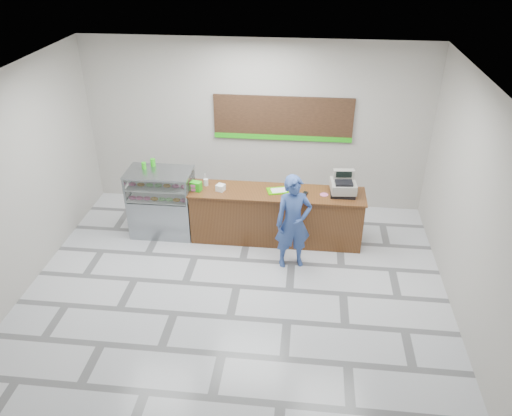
# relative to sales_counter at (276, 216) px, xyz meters

# --- Properties ---
(floor) EXTENTS (7.00, 7.00, 0.00)m
(floor) POSITION_rel_sales_counter_xyz_m (-0.55, -1.55, -0.52)
(floor) COLOR silver
(floor) RESTS_ON ground
(back_wall) EXTENTS (7.00, 0.00, 7.00)m
(back_wall) POSITION_rel_sales_counter_xyz_m (-0.55, 1.45, 1.23)
(back_wall) COLOR #B4AEA5
(back_wall) RESTS_ON floor
(ceiling) EXTENTS (7.00, 7.00, 0.00)m
(ceiling) POSITION_rel_sales_counter_xyz_m (-0.55, -1.55, 2.98)
(ceiling) COLOR silver
(ceiling) RESTS_ON back_wall
(sales_counter) EXTENTS (3.26, 0.76, 1.03)m
(sales_counter) POSITION_rel_sales_counter_xyz_m (0.00, 0.00, 0.00)
(sales_counter) COLOR brown
(sales_counter) RESTS_ON floor
(display_case) EXTENTS (1.22, 0.72, 1.33)m
(display_case) POSITION_rel_sales_counter_xyz_m (-2.22, -0.00, 0.16)
(display_case) COLOR gray
(display_case) RESTS_ON floor
(menu_board) EXTENTS (2.80, 0.06, 0.90)m
(menu_board) POSITION_rel_sales_counter_xyz_m (-0.00, 1.41, 1.42)
(menu_board) COLOR black
(menu_board) RESTS_ON back_wall
(cash_register) EXTENTS (0.49, 0.51, 0.42)m
(cash_register) POSITION_rel_sales_counter_xyz_m (1.20, 0.07, 0.67)
(cash_register) COLOR black
(cash_register) RESTS_ON sales_counter
(card_terminal) EXTENTS (0.12, 0.17, 0.04)m
(card_terminal) POSITION_rel_sales_counter_xyz_m (0.52, -0.06, 0.53)
(card_terminal) COLOR black
(card_terminal) RESTS_ON sales_counter
(serving_tray) EXTENTS (0.44, 0.36, 0.02)m
(serving_tray) POSITION_rel_sales_counter_xyz_m (0.01, 0.03, 0.52)
(serving_tray) COLOR #41BB00
(serving_tray) RESTS_ON sales_counter
(napkin_box) EXTENTS (0.18, 0.18, 0.12)m
(napkin_box) POSITION_rel_sales_counter_xyz_m (-1.04, -0.06, 0.57)
(napkin_box) COLOR white
(napkin_box) RESTS_ON sales_counter
(straw_cup) EXTENTS (0.09, 0.09, 0.13)m
(straw_cup) POSITION_rel_sales_counter_xyz_m (-1.36, 0.12, 0.58)
(straw_cup) COLOR silver
(straw_cup) RESTS_ON sales_counter
(promo_box) EXTENTS (0.23, 0.18, 0.18)m
(promo_box) POSITION_rel_sales_counter_xyz_m (-1.50, -0.10, 0.60)
(promo_box) COLOR green
(promo_box) RESTS_ON sales_counter
(donut_decal) EXTENTS (0.15, 0.15, 0.00)m
(donut_decal) POSITION_rel_sales_counter_xyz_m (0.87, -0.02, 0.52)
(donut_decal) COLOR #D15F93
(donut_decal) RESTS_ON sales_counter
(green_cup_left) EXTENTS (0.08, 0.08, 0.13)m
(green_cup_left) POSITION_rel_sales_counter_xyz_m (-2.52, 0.09, 0.88)
(green_cup_left) COLOR green
(green_cup_left) RESTS_ON display_case
(green_cup_right) EXTENTS (0.09, 0.09, 0.14)m
(green_cup_right) POSITION_rel_sales_counter_xyz_m (-2.39, 0.23, 0.89)
(green_cup_right) COLOR green
(green_cup_right) RESTS_ON display_case
(customer) EXTENTS (0.72, 0.57, 1.75)m
(customer) POSITION_rel_sales_counter_xyz_m (0.34, -0.79, 0.36)
(customer) COLOR #314C91
(customer) RESTS_ON floor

